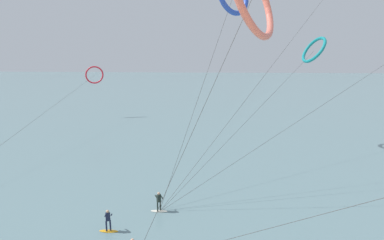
# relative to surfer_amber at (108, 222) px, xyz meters

# --- Properties ---
(sea_water) EXTENTS (400.00, 200.00, 0.08)m
(sea_water) POSITION_rel_surfer_amber_xyz_m (5.89, 87.89, -0.78)
(sea_water) COLOR slate
(sea_water) RESTS_ON ground
(surfer_amber) EXTENTS (1.40, 0.68, 1.70)m
(surfer_amber) POSITION_rel_surfer_amber_xyz_m (0.00, 0.00, 0.00)
(surfer_amber) COLOR orange
(surfer_amber) RESTS_ON ground
(surfer_ivory) EXTENTS (1.40, 0.73, 1.70)m
(surfer_ivory) POSITION_rel_surfer_amber_xyz_m (3.15, 3.23, 0.00)
(surfer_ivory) COLOR silver
(surfer_ivory) RESTS_ON ground
(kite_teal) EXTENTS (19.11, 22.60, 15.00)m
(kite_teal) POSITION_rel_surfer_amber_xyz_m (20.45, 23.51, 12.36)
(kite_teal) COLOR teal
(kite_teal) RESTS_ON ground
(kite_crimson) EXTENTS (3.74, 48.66, 10.27)m
(kite_crimson) POSITION_rel_surfer_amber_xyz_m (-16.35, 41.03, 7.67)
(kite_crimson) COLOR red
(kite_crimson) RESTS_ON ground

